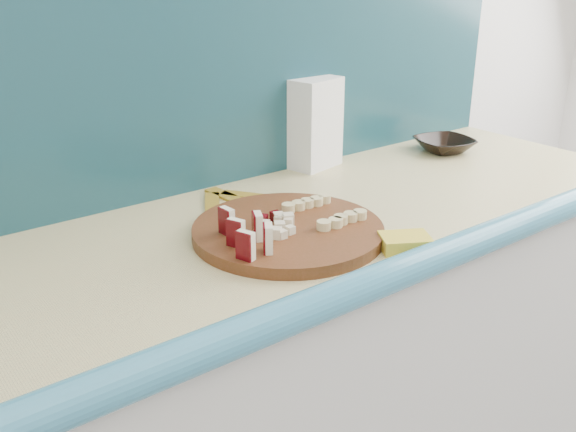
% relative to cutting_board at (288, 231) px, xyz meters
% --- Properties ---
extents(kitchen_counter, '(2.20, 0.63, 0.91)m').
position_rel_cutting_board_xyz_m(kitchen_counter, '(-0.11, 0.06, -0.47)').
color(kitchen_counter, silver).
rests_on(kitchen_counter, ground).
extents(backsplash, '(2.20, 0.02, 0.50)m').
position_rel_cutting_board_xyz_m(backsplash, '(-0.11, 0.35, 0.24)').
color(backsplash, teal).
rests_on(backsplash, kitchen_counter).
extents(cutting_board, '(0.37, 0.37, 0.02)m').
position_rel_cutting_board_xyz_m(cutting_board, '(0.00, 0.00, 0.00)').
color(cutting_board, '#48280F').
rests_on(cutting_board, kitchen_counter).
extents(apple_wedges, '(0.08, 0.14, 0.05)m').
position_rel_cutting_board_xyz_m(apple_wedges, '(-0.12, -0.03, 0.04)').
color(apple_wedges, '#F7E9C6').
rests_on(apple_wedges, cutting_board).
extents(apple_chunks, '(0.05, 0.06, 0.02)m').
position_rel_cutting_board_xyz_m(apple_chunks, '(-0.02, -0.00, 0.02)').
color(apple_chunks, '#F7E6C6').
rests_on(apple_chunks, cutting_board).
extents(banana_slices, '(0.12, 0.14, 0.02)m').
position_rel_cutting_board_xyz_m(banana_slices, '(0.09, -0.00, 0.02)').
color(banana_slices, '#D3C081').
rests_on(banana_slices, cutting_board).
extents(brown_bowl, '(0.19, 0.19, 0.04)m').
position_rel_cutting_board_xyz_m(brown_bowl, '(0.70, 0.20, 0.01)').
color(brown_bowl, black).
rests_on(brown_bowl, kitchen_counter).
extents(flour_bag, '(0.15, 0.12, 0.23)m').
position_rel_cutting_board_xyz_m(flour_bag, '(0.33, 0.32, 0.10)').
color(flour_bag, white).
rests_on(flour_bag, kitchen_counter).
extents(sponge, '(0.11, 0.10, 0.03)m').
position_rel_cutting_board_xyz_m(sponge, '(0.14, -0.18, 0.00)').
color(sponge, gold).
rests_on(sponge, kitchen_counter).
extents(banana_peel, '(0.21, 0.17, 0.01)m').
position_rel_cutting_board_xyz_m(banana_peel, '(0.02, 0.23, -0.01)').
color(banana_peel, '#B28C22').
rests_on(banana_peel, kitchen_counter).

